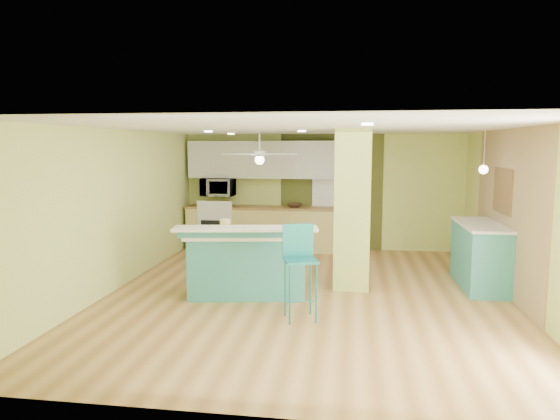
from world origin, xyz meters
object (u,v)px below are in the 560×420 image
at_px(fruit_bowl, 295,205).
at_px(canister, 225,225).
at_px(peninsula, 247,261).
at_px(side_counter, 481,255).
at_px(bar_stool, 299,256).

xyz_separation_m(fruit_bowl, canister, (-0.71, -3.17, 0.06)).
xyz_separation_m(peninsula, side_counter, (3.61, 0.94, 0.01)).
xyz_separation_m(side_counter, canister, (-3.97, -0.81, 0.52)).
relative_size(peninsula, bar_stool, 1.70).
bearing_deg(peninsula, canister, 152.22).
bearing_deg(fruit_bowl, bar_stool, -82.62).
distance_m(peninsula, canister, 0.66).
height_order(peninsula, fruit_bowl, peninsula).
distance_m(side_counter, canister, 4.09).
xyz_separation_m(peninsula, canister, (-0.37, 0.13, 0.53)).
bearing_deg(canister, bar_stool, -40.00).
distance_m(peninsula, side_counter, 3.73).
height_order(bar_stool, side_counter, bar_stool).
xyz_separation_m(peninsula, bar_stool, (0.89, -0.93, 0.32)).
bearing_deg(bar_stool, canister, 122.84).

